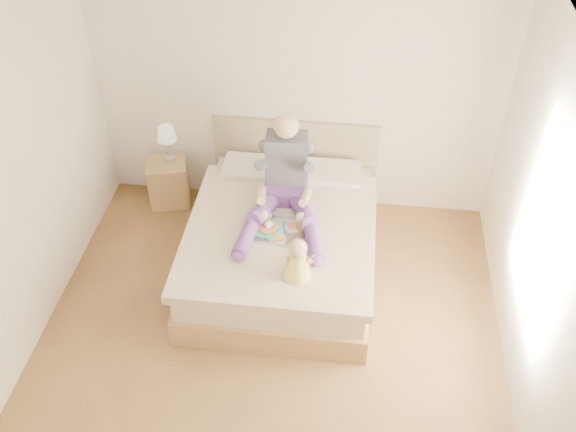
# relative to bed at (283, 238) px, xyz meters

# --- Properties ---
(room) EXTENTS (4.02, 4.22, 2.71)m
(room) POSITION_rel_bed_xyz_m (0.08, -1.08, 1.19)
(room) COLOR brown
(room) RESTS_ON ground
(bed) EXTENTS (1.70, 2.18, 1.00)m
(bed) POSITION_rel_bed_xyz_m (0.00, 0.00, 0.00)
(bed) COLOR olive
(bed) RESTS_ON ground
(nightstand) EXTENTS (0.49, 0.46, 0.50)m
(nightstand) POSITION_rel_bed_xyz_m (-1.34, 0.80, -0.06)
(nightstand) COLOR olive
(nightstand) RESTS_ON ground
(lamp) EXTENTS (0.20, 0.20, 0.41)m
(lamp) POSITION_rel_bed_xyz_m (-1.31, 0.85, 0.50)
(lamp) COLOR silver
(lamp) RESTS_ON nightstand
(adult) EXTENTS (0.79, 1.12, 0.93)m
(adult) POSITION_rel_bed_xyz_m (0.00, 0.12, 0.57)
(adult) COLOR #5A3380
(adult) RESTS_ON bed
(tray) EXTENTS (0.50, 0.40, 0.14)m
(tray) POSITION_rel_bed_xyz_m (-0.01, -0.23, 0.32)
(tray) COLOR silver
(tray) RESTS_ON bed
(baby) EXTENTS (0.26, 0.35, 0.39)m
(baby) POSITION_rel_bed_xyz_m (0.21, -0.74, 0.45)
(baby) COLOR #F7E54E
(baby) RESTS_ON bed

